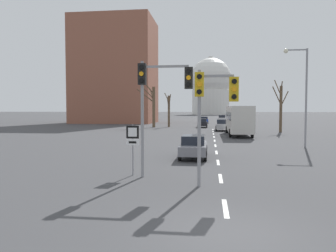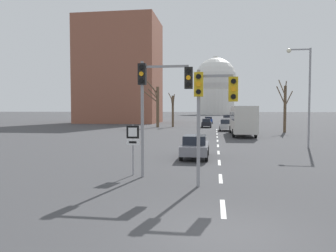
{
  "view_description": "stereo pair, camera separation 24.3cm",
  "coord_description": "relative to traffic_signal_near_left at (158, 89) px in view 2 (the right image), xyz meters",
  "views": [
    {
      "loc": [
        -0.51,
        -8.14,
        3.11
      ],
      "look_at": [
        -2.41,
        6.77,
        2.35
      ],
      "focal_mm": 35.0,
      "sensor_mm": 36.0,
      "label": 1
    },
    {
      "loc": [
        -0.27,
        -8.11,
        3.11
      ],
      "look_at": [
        -2.41,
        6.77,
        2.35
      ],
      "focal_mm": 35.0,
      "sensor_mm": 36.0,
      "label": 2
    }
  ],
  "objects": [
    {
      "name": "ground_plane",
      "position": [
        2.84,
        -6.53,
        -4.03
      ],
      "size": [
        800.0,
        800.0,
        0.0
      ],
      "primitive_type": "plane",
      "color": "#424244"
    },
    {
      "name": "lane_stripe_0",
      "position": [
        2.84,
        -4.36,
        -4.02
      ],
      "size": [
        0.16,
        2.0,
        0.01
      ],
      "primitive_type": "cube",
      "color": "silver",
      "rests_on": "ground_plane"
    },
    {
      "name": "lane_stripe_1",
      "position": [
        2.84,
        0.14,
        -4.02
      ],
      "size": [
        0.16,
        2.0,
        0.01
      ],
      "primitive_type": "cube",
      "color": "silver",
      "rests_on": "ground_plane"
    },
    {
      "name": "lane_stripe_2",
      "position": [
        2.84,
        4.64,
        -4.02
      ],
      "size": [
        0.16,
        2.0,
        0.01
      ],
      "primitive_type": "cube",
      "color": "silver",
      "rests_on": "ground_plane"
    },
    {
      "name": "lane_stripe_3",
      "position": [
        2.84,
        9.14,
        -4.02
      ],
      "size": [
        0.16,
        2.0,
        0.01
      ],
      "primitive_type": "cube",
      "color": "silver",
      "rests_on": "ground_plane"
    },
    {
      "name": "lane_stripe_4",
      "position": [
        2.84,
        13.64,
        -4.02
      ],
      "size": [
        0.16,
        2.0,
        0.01
      ],
      "primitive_type": "cube",
      "color": "silver",
      "rests_on": "ground_plane"
    },
    {
      "name": "lane_stripe_5",
      "position": [
        2.84,
        18.14,
        -4.02
      ],
      "size": [
        0.16,
        2.0,
        0.01
      ],
      "primitive_type": "cube",
      "color": "silver",
      "rests_on": "ground_plane"
    },
    {
      "name": "lane_stripe_6",
      "position": [
        2.84,
        22.64,
        -4.02
      ],
      "size": [
        0.16,
        2.0,
        0.01
      ],
      "primitive_type": "cube",
      "color": "silver",
      "rests_on": "ground_plane"
    },
    {
      "name": "lane_stripe_7",
      "position": [
        2.84,
        27.14,
        -4.02
      ],
      "size": [
        0.16,
        2.0,
        0.01
      ],
      "primitive_type": "cube",
      "color": "silver",
      "rests_on": "ground_plane"
    },
    {
      "name": "lane_stripe_8",
      "position": [
        2.84,
        31.64,
        -4.02
      ],
      "size": [
        0.16,
        2.0,
        0.01
      ],
      "primitive_type": "cube",
      "color": "silver",
      "rests_on": "ground_plane"
    },
    {
      "name": "lane_stripe_9",
      "position": [
        2.84,
        36.14,
        -4.02
      ],
      "size": [
        0.16,
        2.0,
        0.01
      ],
      "primitive_type": "cube",
      "color": "silver",
      "rests_on": "ground_plane"
    },
    {
      "name": "traffic_signal_near_left",
      "position": [
        0.0,
        0.0,
        0.0
      ],
      "size": [
        2.48,
        0.34,
        5.29
      ],
      "color": "gray",
      "rests_on": "ground_plane"
    },
    {
      "name": "traffic_signal_centre_tall",
      "position": [
        2.39,
        -1.53,
        -0.49
      ],
      "size": [
        1.71,
        0.34,
        4.69
      ],
      "color": "gray",
      "rests_on": "ground_plane"
    },
    {
      "name": "route_sign_post",
      "position": [
        -1.27,
        0.33,
        -2.4
      ],
      "size": [
        0.6,
        0.08,
        2.4
      ],
      "color": "gray",
      "rests_on": "ground_plane"
    },
    {
      "name": "street_lamp_right",
      "position": [
        9.77,
        13.2,
        0.9
      ],
      "size": [
        1.92,
        0.36,
        8.04
      ],
      "color": "gray",
      "rests_on": "ground_plane"
    },
    {
      "name": "sedan_near_left",
      "position": [
        5.43,
        69.29,
        -3.18
      ],
      "size": [
        1.96,
        3.8,
        1.71
      ],
      "color": "silver",
      "rests_on": "ground_plane"
    },
    {
      "name": "sedan_near_right",
      "position": [
        1.14,
        58.7,
        -3.26
      ],
      "size": [
        1.86,
        3.85,
        1.5
      ],
      "color": "navy",
      "rests_on": "ground_plane"
    },
    {
      "name": "sedan_mid_centre",
      "position": [
        4.15,
        33.69,
        -3.19
      ],
      "size": [
        1.88,
        4.3,
        1.68
      ],
      "color": "#B7B7BC",
      "rests_on": "ground_plane"
    },
    {
      "name": "sedan_far_left",
      "position": [
        1.31,
        6.27,
        -3.27
      ],
      "size": [
        1.72,
        4.29,
        1.47
      ],
      "color": "slate",
      "rests_on": "ground_plane"
    },
    {
      "name": "sedan_far_right",
      "position": [
        1.12,
        42.34,
        -3.25
      ],
      "size": [
        1.68,
        4.4,
        1.52
      ],
      "color": "black",
      "rests_on": "ground_plane"
    },
    {
      "name": "city_bus",
      "position": [
        5.81,
        25.45,
        -1.98
      ],
      "size": [
        2.66,
        10.8,
        3.48
      ],
      "color": "beige",
      "rests_on": "ground_plane"
    },
    {
      "name": "bare_tree_left_near",
      "position": [
        -4.84,
        42.78,
        -0.94
      ],
      "size": [
        1.46,
        3.09,
        6.11
      ],
      "color": "brown",
      "rests_on": "ground_plane"
    },
    {
      "name": "bare_tree_right_near",
      "position": [
        11.89,
        31.36,
        -0.5
      ],
      "size": [
        2.33,
        3.64,
        7.32
      ],
      "color": "brown",
      "rests_on": "ground_plane"
    },
    {
      "name": "bare_tree_left_far",
      "position": [
        -7.48,
        41.5,
        -0.07
      ],
      "size": [
        3.18,
        4.05,
        7.95
      ],
      "color": "brown",
      "rests_on": "ground_plane"
    },
    {
      "name": "capitol_dome",
      "position": [
        2.84,
        184.14,
        12.89
      ],
      "size": [
        24.59,
        24.59,
        34.74
      ],
      "color": "silver",
      "rests_on": "ground_plane"
    },
    {
      "name": "apartment_block_left",
      "position": [
        -19.52,
        59.93,
        7.9
      ],
      "size": [
        18.0,
        14.0,
        23.86
      ],
      "primitive_type": "cube",
      "color": "#935642",
      "rests_on": "ground_plane"
    }
  ]
}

